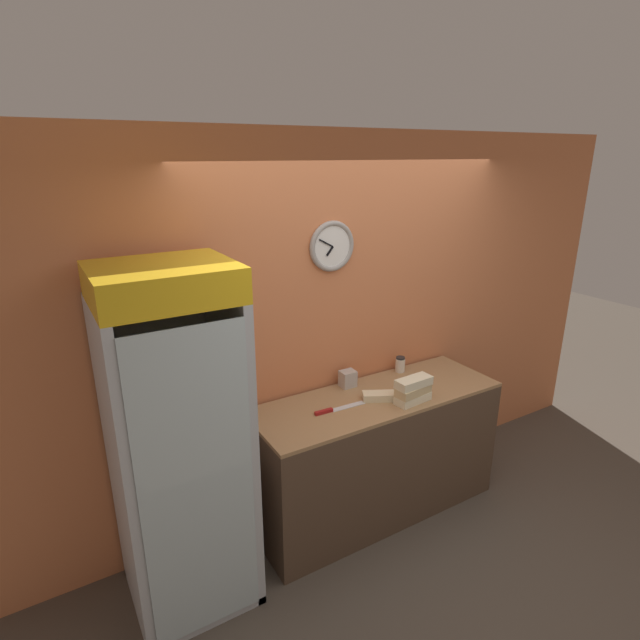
# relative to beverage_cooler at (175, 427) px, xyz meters

# --- Properties ---
(ground_plane) EXTENTS (14.00, 14.00, 0.00)m
(ground_plane) POSITION_rel_beverage_cooler_xyz_m (1.40, -0.87, -1.10)
(ground_plane) COLOR #4C4238
(wall_back) EXTENTS (5.20, 0.09, 2.70)m
(wall_back) POSITION_rel_beverage_cooler_xyz_m (1.40, 0.34, 0.25)
(wall_back) COLOR #D17547
(wall_back) RESTS_ON ground_plane
(prep_counter) EXTENTS (1.82, 0.61, 0.93)m
(prep_counter) POSITION_rel_beverage_cooler_xyz_m (1.40, -0.02, -0.64)
(prep_counter) COLOR #4C3828
(prep_counter) RESTS_ON ground_plane
(beverage_cooler) EXTENTS (0.68, 0.68, 2.04)m
(beverage_cooler) POSITION_rel_beverage_cooler_xyz_m (0.00, 0.00, 0.00)
(beverage_cooler) COLOR #B2B7BC
(beverage_cooler) RESTS_ON ground_plane
(sandwich_stack_bottom) EXTENTS (0.27, 0.13, 0.06)m
(sandwich_stack_bottom) POSITION_rel_beverage_cooler_xyz_m (1.55, -0.21, -0.14)
(sandwich_stack_bottom) COLOR beige
(sandwich_stack_bottom) RESTS_ON prep_counter
(sandwich_stack_middle) EXTENTS (0.27, 0.14, 0.06)m
(sandwich_stack_middle) POSITION_rel_beverage_cooler_xyz_m (1.55, -0.21, -0.08)
(sandwich_stack_middle) COLOR tan
(sandwich_stack_middle) RESTS_ON sandwich_stack_bottom
(sandwich_stack_top) EXTENTS (0.27, 0.12, 0.06)m
(sandwich_stack_top) POSITION_rel_beverage_cooler_xyz_m (1.55, -0.21, -0.02)
(sandwich_stack_top) COLOR beige
(sandwich_stack_top) RESTS_ON sandwich_stack_middle
(sandwich_flat_left) EXTENTS (0.24, 0.19, 0.05)m
(sandwich_flat_left) POSITION_rel_beverage_cooler_xyz_m (1.37, -0.06, -0.14)
(sandwich_flat_left) COLOR beige
(sandwich_flat_left) RESTS_ON prep_counter
(chefs_knife) EXTENTS (0.38, 0.05, 0.02)m
(chefs_knife) POSITION_rel_beverage_cooler_xyz_m (1.01, -0.04, -0.16)
(chefs_knife) COLOR silver
(chefs_knife) RESTS_ON prep_counter
(condiment_jar) EXTENTS (0.07, 0.07, 0.12)m
(condiment_jar) POSITION_rel_beverage_cooler_xyz_m (1.79, 0.23, -0.11)
(condiment_jar) COLOR silver
(condiment_jar) RESTS_ON prep_counter
(napkin_dispenser) EXTENTS (0.11, 0.09, 0.12)m
(napkin_dispenser) POSITION_rel_beverage_cooler_xyz_m (1.30, 0.22, -0.11)
(napkin_dispenser) COLOR #B7B2AD
(napkin_dispenser) RESTS_ON prep_counter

